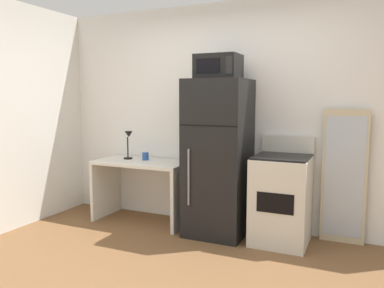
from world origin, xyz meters
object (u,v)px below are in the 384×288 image
at_px(oven_range, 281,199).
at_px(coffee_mug, 145,156).
at_px(desk, 143,179).
at_px(microwave, 218,67).
at_px(refrigerator, 218,158).
at_px(leaning_mirror, 344,177).
at_px(desk_lamp, 128,140).

bearing_deg(oven_range, coffee_mug, 177.38).
bearing_deg(desk, oven_range, -0.18).
relative_size(desk, coffee_mug, 12.07).
distance_m(desk, microwave, 1.65).
xyz_separation_m(coffee_mug, refrigerator, (0.99, -0.10, 0.06)).
xyz_separation_m(coffee_mug, leaning_mirror, (2.28, 0.18, -0.10)).
height_order(desk, coffee_mug, coffee_mug).
bearing_deg(coffee_mug, microwave, -6.94).
relative_size(desk_lamp, coffee_mug, 3.72).
height_order(coffee_mug, refrigerator, refrigerator).
height_order(desk_lamp, refrigerator, refrigerator).
height_order(desk_lamp, leaning_mirror, leaning_mirror).
height_order(microwave, leaning_mirror, microwave).
relative_size(desk_lamp, leaning_mirror, 0.25).
bearing_deg(microwave, coffee_mug, 173.06).
bearing_deg(microwave, desk_lamp, 175.80).
bearing_deg(coffee_mug, refrigerator, -5.74).
relative_size(coffee_mug, leaning_mirror, 0.07).
distance_m(refrigerator, oven_range, 0.80).
bearing_deg(desk, coffee_mug, 87.54).
height_order(refrigerator, microwave, microwave).
xyz_separation_m(coffee_mug, microwave, (0.99, -0.12, 1.04)).
relative_size(desk, refrigerator, 0.67).
height_order(refrigerator, leaning_mirror, refrigerator).
height_order(desk_lamp, coffee_mug, desk_lamp).
xyz_separation_m(desk, refrigerator, (1.00, -0.03, 0.33)).
relative_size(coffee_mug, refrigerator, 0.06).
bearing_deg(microwave, refrigerator, 90.32).
bearing_deg(refrigerator, desk_lamp, 176.79).
height_order(desk, refrigerator, refrigerator).
distance_m(desk_lamp, microwave, 1.49).
bearing_deg(desk_lamp, coffee_mug, 8.00).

